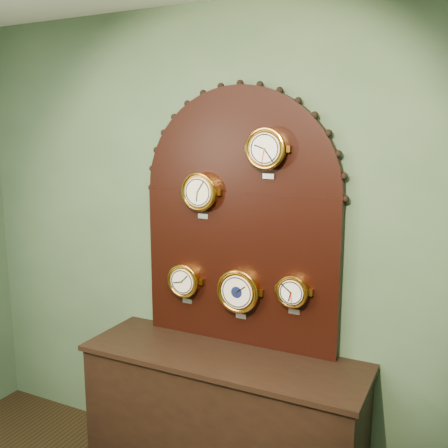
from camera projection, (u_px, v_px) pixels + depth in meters
The scene contains 8 objects.
wall_back at pixel (243, 247), 3.01m from camera, with size 4.00×4.00×0.00m, color #415B3E.
shop_counter at pixel (222, 424), 2.95m from camera, with size 1.60×0.50×0.80m, color black.
display_board at pixel (239, 211), 2.93m from camera, with size 1.26×0.06×1.53m.
roman_clock at pixel (200, 192), 2.94m from camera, with size 0.23×0.08×0.28m.
arabic_clock at pixel (267, 149), 2.72m from camera, with size 0.23×0.08×0.28m.
hygrometer at pixel (184, 280), 3.10m from camera, with size 0.21×0.08×0.26m.
barometer at pixel (239, 291), 2.94m from camera, with size 0.26×0.08×0.31m.
tide_clock at pixel (293, 291), 2.79m from camera, with size 0.18×0.08×0.24m.
Camera 1 is at (1.20, -0.18, 2.08)m, focal length 40.77 mm.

